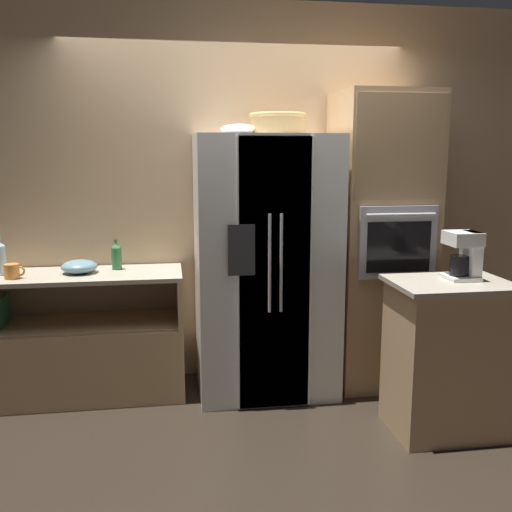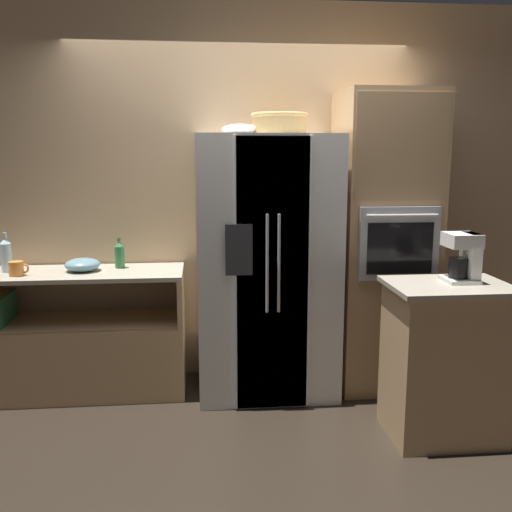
{
  "view_description": "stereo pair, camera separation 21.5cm",
  "coord_description": "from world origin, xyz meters",
  "px_view_note": "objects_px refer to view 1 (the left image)",
  "views": [
    {
      "loc": [
        -0.51,
        -3.89,
        1.71
      ],
      "look_at": [
        0.08,
        -0.07,
        1.01
      ],
      "focal_mm": 40.0,
      "sensor_mm": 36.0,
      "label": 1
    },
    {
      "loc": [
        -0.3,
        -3.92,
        1.71
      ],
      "look_at": [
        0.08,
        -0.07,
        1.01
      ],
      "focal_mm": 40.0,
      "sensor_mm": 36.0,
      "label": 2
    }
  ],
  "objects_px": {
    "wall_oven": "(380,241)",
    "fruit_bowl": "(239,129)",
    "bottle_short": "(117,256)",
    "coffee_maker": "(465,254)",
    "wicker_basket": "(278,123)",
    "mug": "(12,271)",
    "refrigerator": "(265,266)",
    "mixing_bowl": "(79,267)",
    "bottle_tall": "(0,257)"
  },
  "relations": [
    {
      "from": "fruit_bowl",
      "to": "coffee_maker",
      "type": "distance_m",
      "value": 1.71
    },
    {
      "from": "wall_oven",
      "to": "fruit_bowl",
      "type": "distance_m",
      "value": 1.31
    },
    {
      "from": "bottle_short",
      "to": "coffee_maker",
      "type": "bearing_deg",
      "value": -23.92
    },
    {
      "from": "refrigerator",
      "to": "bottle_short",
      "type": "relative_size",
      "value": 8.44
    },
    {
      "from": "wall_oven",
      "to": "mug",
      "type": "distance_m",
      "value": 2.57
    },
    {
      "from": "wall_oven",
      "to": "bottle_tall",
      "type": "distance_m",
      "value": 2.68
    },
    {
      "from": "fruit_bowl",
      "to": "bottle_short",
      "type": "xyz_separation_m",
      "value": [
        -0.87,
        0.09,
        -0.88
      ]
    },
    {
      "from": "wall_oven",
      "to": "wicker_basket",
      "type": "bearing_deg",
      "value": 176.21
    },
    {
      "from": "wall_oven",
      "to": "coffee_maker",
      "type": "relative_size",
      "value": 7.32
    },
    {
      "from": "mixing_bowl",
      "to": "coffee_maker",
      "type": "height_order",
      "value": "coffee_maker"
    },
    {
      "from": "refrigerator",
      "to": "mixing_bowl",
      "type": "relative_size",
      "value": 7.5
    },
    {
      "from": "wicker_basket",
      "to": "mug",
      "type": "distance_m",
      "value": 2.06
    },
    {
      "from": "fruit_bowl",
      "to": "bottle_short",
      "type": "relative_size",
      "value": 1.19
    },
    {
      "from": "refrigerator",
      "to": "coffee_maker",
      "type": "relative_size",
      "value": 6.28
    },
    {
      "from": "wall_oven",
      "to": "bottle_tall",
      "type": "bearing_deg",
      "value": 178.53
    },
    {
      "from": "coffee_maker",
      "to": "fruit_bowl",
      "type": "bearing_deg",
      "value": 145.93
    },
    {
      "from": "bottle_tall",
      "to": "coffee_maker",
      "type": "height_order",
      "value": "coffee_maker"
    },
    {
      "from": "bottle_tall",
      "to": "coffee_maker",
      "type": "distance_m",
      "value": 3.04
    },
    {
      "from": "wall_oven",
      "to": "coffee_maker",
      "type": "distance_m",
      "value": 0.84
    },
    {
      "from": "wicker_basket",
      "to": "bottle_tall",
      "type": "distance_m",
      "value": 2.11
    },
    {
      "from": "mug",
      "to": "wicker_basket",
      "type": "bearing_deg",
      "value": 3.51
    },
    {
      "from": "bottle_short",
      "to": "mixing_bowl",
      "type": "height_order",
      "value": "bottle_short"
    },
    {
      "from": "wicker_basket",
      "to": "bottle_tall",
      "type": "relative_size",
      "value": 1.44
    },
    {
      "from": "bottle_tall",
      "to": "mug",
      "type": "height_order",
      "value": "bottle_tall"
    },
    {
      "from": "refrigerator",
      "to": "mug",
      "type": "bearing_deg",
      "value": -179.4
    },
    {
      "from": "wicker_basket",
      "to": "mug",
      "type": "xyz_separation_m",
      "value": [
        -1.81,
        -0.11,
        -0.98
      ]
    },
    {
      "from": "coffee_maker",
      "to": "bottle_tall",
      "type": "bearing_deg",
      "value": 163.27
    },
    {
      "from": "mug",
      "to": "mixing_bowl",
      "type": "height_order",
      "value": "mug"
    },
    {
      "from": "wall_oven",
      "to": "wicker_basket",
      "type": "xyz_separation_m",
      "value": [
        -0.76,
        0.05,
        0.84
      ]
    },
    {
      "from": "coffee_maker",
      "to": "bottle_short",
      "type": "bearing_deg",
      "value": 156.08
    },
    {
      "from": "mixing_bowl",
      "to": "refrigerator",
      "type": "bearing_deg",
      "value": -4.12
    },
    {
      "from": "refrigerator",
      "to": "bottle_short",
      "type": "bearing_deg",
      "value": 169.89
    },
    {
      "from": "bottle_tall",
      "to": "bottle_short",
      "type": "distance_m",
      "value": 0.77
    },
    {
      "from": "bottle_short",
      "to": "mug",
      "type": "xyz_separation_m",
      "value": [
        -0.66,
        -0.2,
        -0.05
      ]
    },
    {
      "from": "mixing_bowl",
      "to": "bottle_tall",
      "type": "bearing_deg",
      "value": 178.06
    },
    {
      "from": "bottle_tall",
      "to": "refrigerator",
      "type": "bearing_deg",
      "value": -3.49
    },
    {
      "from": "wall_oven",
      "to": "bottle_tall",
      "type": "height_order",
      "value": "wall_oven"
    },
    {
      "from": "refrigerator",
      "to": "bottle_short",
      "type": "distance_m",
      "value": 1.07
    },
    {
      "from": "fruit_bowl",
      "to": "bottle_short",
      "type": "distance_m",
      "value": 1.25
    },
    {
      "from": "fruit_bowl",
      "to": "mug",
      "type": "height_order",
      "value": "fruit_bowl"
    },
    {
      "from": "bottle_short",
      "to": "coffee_maker",
      "type": "relative_size",
      "value": 0.74
    },
    {
      "from": "wall_oven",
      "to": "wicker_basket",
      "type": "relative_size",
      "value": 5.33
    },
    {
      "from": "fruit_bowl",
      "to": "bottle_tall",
      "type": "height_order",
      "value": "fruit_bowl"
    },
    {
      "from": "wall_oven",
      "to": "fruit_bowl",
      "type": "bearing_deg",
      "value": 177.13
    },
    {
      "from": "refrigerator",
      "to": "bottle_tall",
      "type": "height_order",
      "value": "refrigerator"
    },
    {
      "from": "bottle_short",
      "to": "mug",
      "type": "bearing_deg",
      "value": -162.77
    },
    {
      "from": "wall_oven",
      "to": "wicker_basket",
      "type": "height_order",
      "value": "wall_oven"
    },
    {
      "from": "mixing_bowl",
      "to": "wall_oven",
      "type": "bearing_deg",
      "value": -1.35
    },
    {
      "from": "bottle_tall",
      "to": "mixing_bowl",
      "type": "height_order",
      "value": "bottle_tall"
    },
    {
      "from": "wicker_basket",
      "to": "mug",
      "type": "bearing_deg",
      "value": -176.49
    }
  ]
}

